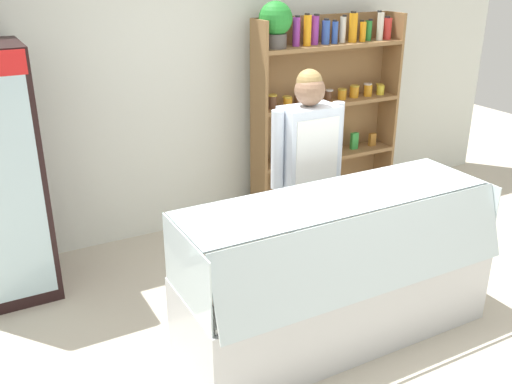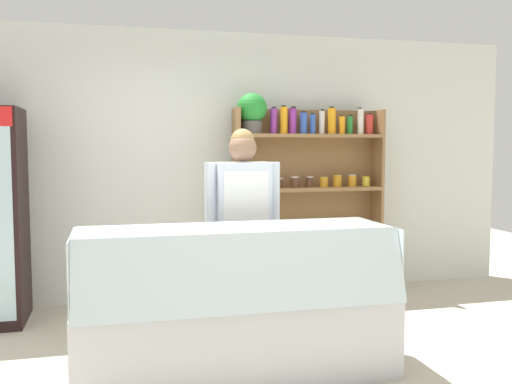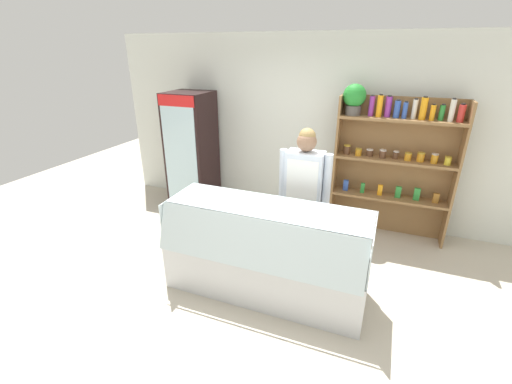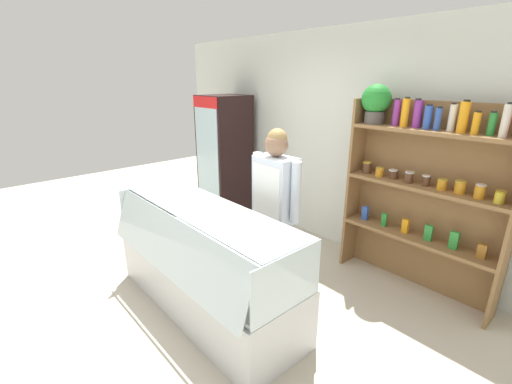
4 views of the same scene
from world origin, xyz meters
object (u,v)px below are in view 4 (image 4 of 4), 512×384
Objects in this scene: shelving_unit at (418,176)px; drinks_fridge at (225,157)px; deli_display_case at (205,278)px; shop_clerk at (275,199)px.

drinks_fridge is at bearing -176.26° from shelving_unit.
shop_clerk is at bearing 73.08° from deli_display_case.
drinks_fridge reaches higher than shop_clerk.
deli_display_case is (1.86, -1.64, -0.63)m from drinks_fridge.
deli_display_case is at bearing -106.92° from shop_clerk.
shop_clerk is at bearing -24.35° from drinks_fridge.
shelving_unit is 2.30m from deli_display_case.
shelving_unit is at bearing 3.74° from drinks_fridge.
shelving_unit reaches higher than drinks_fridge.
shop_clerk is at bearing -126.91° from shelving_unit.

